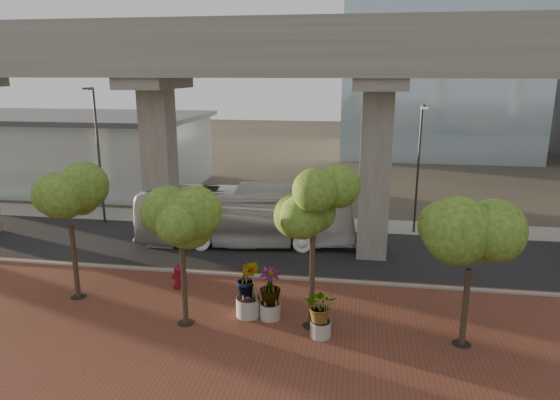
# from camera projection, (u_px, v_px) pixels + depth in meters

# --- Properties ---
(ground) EXTENTS (160.00, 160.00, 0.00)m
(ground) POSITION_uv_depth(u_px,v_px,m) (257.00, 263.00, 26.62)
(ground) COLOR #332D25
(ground) RESTS_ON ground
(brick_plaza) EXTENTS (70.00, 13.00, 0.06)m
(brick_plaza) POSITION_uv_depth(u_px,v_px,m) (215.00, 339.00, 18.96)
(brick_plaza) COLOR brown
(brick_plaza) RESTS_ON ground
(asphalt_road) EXTENTS (90.00, 8.00, 0.04)m
(asphalt_road) POSITION_uv_depth(u_px,v_px,m) (264.00, 250.00, 28.53)
(asphalt_road) COLOR black
(asphalt_road) RESTS_ON ground
(curb_strip) EXTENTS (70.00, 0.25, 0.16)m
(curb_strip) POSITION_uv_depth(u_px,v_px,m) (249.00, 276.00, 24.69)
(curb_strip) COLOR gray
(curb_strip) RESTS_ON ground
(far_sidewalk) EXTENTS (90.00, 3.00, 0.06)m
(far_sidewalk) POSITION_uv_depth(u_px,v_px,m) (280.00, 222.00, 33.79)
(far_sidewalk) COLOR gray
(far_sidewalk) RESTS_ON ground
(transit_viaduct) EXTENTS (72.00, 5.60, 12.40)m
(transit_viaduct) POSITION_uv_depth(u_px,v_px,m) (263.00, 122.00, 26.72)
(transit_viaduct) COLOR gray
(transit_viaduct) RESTS_ON ground
(station_pavilion) EXTENTS (23.00, 13.00, 6.30)m
(station_pavilion) POSITION_uv_depth(u_px,v_px,m) (72.00, 149.00, 44.17)
(station_pavilion) COLOR silver
(station_pavilion) RESTS_ON ground
(transit_bus) EXTENTS (12.81, 4.26, 3.50)m
(transit_bus) POSITION_uv_depth(u_px,v_px,m) (246.00, 216.00, 29.06)
(transit_bus) COLOR silver
(transit_bus) RESTS_ON ground
(fire_hydrant) EXTENTS (0.58, 0.53, 1.17)m
(fire_hydrant) POSITION_uv_depth(u_px,v_px,m) (179.00, 276.00, 23.27)
(fire_hydrant) COLOR maroon
(fire_hydrant) RESTS_ON ground
(planter_front) EXTENTS (1.77, 1.77, 1.95)m
(planter_front) POSITION_uv_depth(u_px,v_px,m) (321.00, 308.00, 18.80)
(planter_front) COLOR #A09A91
(planter_front) RESTS_ON ground
(planter_right) EXTENTS (2.07, 2.07, 2.21)m
(planter_right) POSITION_uv_depth(u_px,v_px,m) (270.00, 288.00, 20.18)
(planter_right) COLOR gray
(planter_right) RESTS_ON ground
(planter_left) EXTENTS (2.25, 2.25, 2.47)m
(planter_left) POSITION_uv_depth(u_px,v_px,m) (248.00, 282.00, 20.36)
(planter_left) COLOR gray
(planter_left) RESTS_ON ground
(street_tree_far_west) EXTENTS (3.68, 3.68, 6.11)m
(street_tree_far_west) POSITION_uv_depth(u_px,v_px,m) (68.00, 202.00, 21.33)
(street_tree_far_west) COLOR #433526
(street_tree_far_west) RESTS_ON ground
(street_tree_near_west) EXTENTS (3.27, 3.27, 5.80)m
(street_tree_near_west) POSITION_uv_depth(u_px,v_px,m) (181.00, 221.00, 19.04)
(street_tree_near_west) COLOR #433526
(street_tree_near_west) RESTS_ON ground
(street_tree_near_east) EXTENTS (3.64, 3.64, 6.66)m
(street_tree_near_east) POSITION_uv_depth(u_px,v_px,m) (313.00, 205.00, 18.65)
(street_tree_near_east) COLOR #433526
(street_tree_near_east) RESTS_ON ground
(street_tree_far_east) EXTENTS (3.86, 3.86, 5.88)m
(street_tree_far_east) POSITION_uv_depth(u_px,v_px,m) (472.00, 239.00, 17.53)
(street_tree_far_east) COLOR #433526
(street_tree_far_east) RESTS_ON ground
(streetlamp_west) EXTENTS (0.44, 1.29, 8.92)m
(streetlamp_west) POSITION_uv_depth(u_px,v_px,m) (97.00, 146.00, 32.28)
(streetlamp_west) COLOR #333339
(streetlamp_west) RESTS_ON ground
(streetlamp_east) EXTENTS (0.40, 1.16, 7.99)m
(streetlamp_east) POSITION_uv_depth(u_px,v_px,m) (419.00, 160.00, 30.37)
(streetlamp_east) COLOR #303035
(streetlamp_east) RESTS_ON ground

